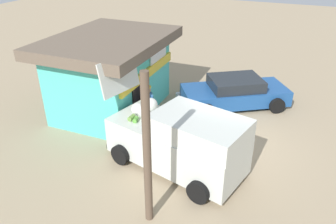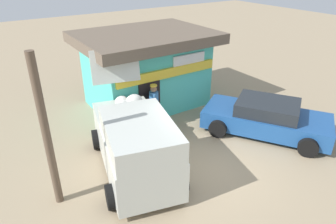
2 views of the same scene
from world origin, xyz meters
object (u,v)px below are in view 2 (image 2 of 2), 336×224
object	(u,v)px
vendor_standing	(154,103)
customer_bending	(120,118)
parked_sedan	(266,118)
storefront_bar	(146,68)
delivery_van	(135,142)
paint_bucket	(212,108)
unloaded_banana_pile	(119,123)

from	to	relation	value
vendor_standing	customer_bending	size ratio (longest dim) A/B	1.37
parked_sedan	vendor_standing	bearing A→B (deg)	141.45
storefront_bar	delivery_van	size ratio (longest dim) A/B	1.12
parked_sedan	paint_bucket	distance (m)	2.49
parked_sedan	vendor_standing	world-z (taller)	vendor_standing
vendor_standing	unloaded_banana_pile	bearing A→B (deg)	149.44
storefront_bar	unloaded_banana_pile	world-z (taller)	storefront_bar
customer_bending	unloaded_banana_pile	xyz separation A→B (m)	(0.25, 0.71, -0.57)
unloaded_banana_pile	paint_bucket	bearing A→B (deg)	-12.30
delivery_van	vendor_standing	xyz separation A→B (m)	(1.83, 1.96, 0.00)
storefront_bar	paint_bucket	distance (m)	3.26
storefront_bar	vendor_standing	world-z (taller)	storefront_bar
delivery_van	unloaded_banana_pile	distance (m)	2.83
storefront_bar	customer_bending	size ratio (longest dim) A/B	4.28
storefront_bar	customer_bending	xyz separation A→B (m)	(-2.28, -2.10, -0.85)
customer_bending	delivery_van	bearing A→B (deg)	-101.92
storefront_bar	delivery_van	world-z (taller)	storefront_bar
unloaded_banana_pile	paint_bucket	xyz separation A→B (m)	(3.89, -0.85, -0.06)
parked_sedan	customer_bending	bearing A→B (deg)	151.30
storefront_bar	unloaded_banana_pile	xyz separation A→B (m)	(-2.03, -1.38, -1.42)
customer_bending	storefront_bar	bearing A→B (deg)	42.55
delivery_van	parked_sedan	bearing A→B (deg)	-6.85
customer_bending	parked_sedan	bearing A→B (deg)	-28.70
parked_sedan	customer_bending	xyz separation A→B (m)	(-4.63, 2.54, 0.20)
delivery_van	parked_sedan	xyz separation A→B (m)	(5.04, -0.61, -0.40)
parked_sedan	unloaded_banana_pile	distance (m)	5.47
unloaded_banana_pile	storefront_bar	bearing A→B (deg)	34.25
paint_bucket	customer_bending	bearing A→B (deg)	178.12
vendor_standing	customer_bending	xyz separation A→B (m)	(-1.42, -0.03, -0.20)
parked_sedan	vendor_standing	xyz separation A→B (m)	(-3.21, 2.56, 0.40)
storefront_bar	delivery_van	distance (m)	4.89
storefront_bar	vendor_standing	distance (m)	2.34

